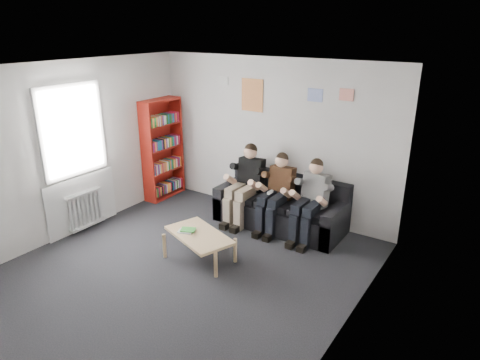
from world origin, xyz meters
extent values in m
plane|color=black|center=(0.00, 0.00, 0.00)|extent=(5.00, 5.00, 0.00)
plane|color=silver|center=(0.00, 0.00, 2.70)|extent=(5.00, 5.00, 0.00)
plane|color=white|center=(0.00, 2.50, 1.35)|extent=(4.50, 0.00, 4.50)
plane|color=white|center=(-2.25, 0.00, 1.35)|extent=(0.00, 5.00, 5.00)
plane|color=white|center=(2.25, 0.00, 1.35)|extent=(0.00, 5.00, 5.00)
cube|color=black|center=(0.43, 2.05, 0.20)|extent=(2.13, 0.87, 0.41)
cube|color=black|center=(0.43, 2.39, 0.62)|extent=(2.13, 0.19, 0.42)
cube|color=black|center=(-0.55, 2.05, 0.29)|extent=(0.17, 0.87, 0.58)
cube|color=black|center=(1.41, 2.05, 0.29)|extent=(0.17, 0.87, 0.58)
cube|color=black|center=(0.43, 1.98, 0.46)|extent=(1.78, 0.60, 0.10)
cube|color=maroon|center=(-2.09, 1.99, 0.95)|extent=(0.29, 0.86, 1.90)
cube|color=tan|center=(0.01, 0.46, 0.39)|extent=(1.02, 0.56, 0.04)
cylinder|color=tan|center=(-0.45, 0.23, 0.18)|extent=(0.05, 0.05, 0.37)
cylinder|color=tan|center=(0.47, 0.23, 0.18)|extent=(0.05, 0.05, 0.37)
cylinder|color=tan|center=(-0.45, 0.69, 0.18)|extent=(0.05, 0.05, 0.37)
cylinder|color=tan|center=(0.47, 0.69, 0.18)|extent=(0.05, 0.05, 0.37)
cube|color=silver|center=(-0.20, 0.41, 0.42)|extent=(0.20, 0.15, 0.02)
cube|color=green|center=(-0.18, 0.44, 0.43)|extent=(0.20, 0.15, 0.02)
cube|color=black|center=(-0.16, 2.11, 0.78)|extent=(0.41, 0.30, 0.58)
sphere|color=#E4AC8B|center=(-0.16, 2.07, 1.19)|extent=(0.23, 0.23, 0.23)
sphere|color=black|center=(-0.16, 2.08, 1.22)|extent=(0.22, 0.22, 0.22)
cube|color=#80715C|center=(-0.16, 1.80, 0.58)|extent=(0.37, 0.48, 0.16)
cube|color=#80715C|center=(-0.16, 1.57, 0.25)|extent=(0.35, 0.14, 0.50)
cube|color=black|center=(-0.16, 1.51, 0.05)|extent=(0.35, 0.27, 0.10)
cube|color=#55331C|center=(0.43, 2.10, 0.76)|extent=(0.39, 0.28, 0.54)
sphere|color=#E4AC8B|center=(0.43, 2.06, 1.14)|extent=(0.21, 0.21, 0.21)
sphere|color=black|center=(0.43, 2.08, 1.17)|extent=(0.20, 0.20, 0.20)
cube|color=black|center=(0.43, 1.81, 0.57)|extent=(0.35, 0.44, 0.14)
cube|color=black|center=(0.43, 1.60, 0.25)|extent=(0.33, 0.13, 0.50)
cube|color=black|center=(0.43, 1.54, 0.05)|extent=(0.33, 0.25, 0.10)
cube|color=white|center=(0.43, 1.71, 0.72)|extent=(0.04, 0.13, 0.04)
cube|color=silver|center=(1.03, 2.10, 0.77)|extent=(0.39, 0.28, 0.55)
sphere|color=#E4AC8B|center=(1.03, 2.06, 1.14)|extent=(0.21, 0.21, 0.21)
sphere|color=black|center=(1.03, 2.08, 1.18)|extent=(0.20, 0.20, 0.20)
cube|color=black|center=(1.03, 1.81, 0.57)|extent=(0.35, 0.44, 0.15)
cube|color=black|center=(1.03, 1.60, 0.25)|extent=(0.33, 0.14, 0.50)
cube|color=black|center=(1.03, 1.54, 0.05)|extent=(0.33, 0.25, 0.10)
cylinder|color=white|center=(-2.15, -0.08, 0.35)|extent=(0.06, 0.06, 0.60)
cylinder|color=white|center=(-2.15, 0.00, 0.35)|extent=(0.06, 0.06, 0.60)
cylinder|color=white|center=(-2.15, 0.08, 0.35)|extent=(0.06, 0.06, 0.60)
cylinder|color=white|center=(-2.15, 0.16, 0.35)|extent=(0.06, 0.06, 0.60)
cylinder|color=white|center=(-2.15, 0.24, 0.35)|extent=(0.06, 0.06, 0.60)
cylinder|color=white|center=(-2.15, 0.32, 0.35)|extent=(0.06, 0.06, 0.60)
cylinder|color=white|center=(-2.15, 0.40, 0.35)|extent=(0.06, 0.06, 0.60)
cylinder|color=white|center=(-2.15, 0.48, 0.35)|extent=(0.06, 0.06, 0.60)
cube|color=white|center=(-2.15, 0.20, 0.07)|extent=(0.10, 0.64, 0.04)
cube|color=white|center=(-2.15, 0.20, 0.63)|extent=(0.10, 0.64, 0.04)
cube|color=white|center=(-2.23, 0.20, 1.65)|extent=(0.02, 1.00, 1.30)
cube|color=white|center=(-2.22, 0.20, 2.33)|extent=(0.05, 1.12, 0.06)
cube|color=white|center=(-2.22, 0.20, 0.97)|extent=(0.05, 1.12, 0.06)
cube|color=white|center=(-2.22, 0.20, 0.45)|extent=(0.03, 1.30, 0.90)
cube|color=gold|center=(-0.40, 2.49, 2.05)|extent=(0.42, 0.01, 0.55)
cube|color=#436DE6|center=(0.75, 2.49, 2.15)|extent=(0.25, 0.01, 0.20)
cube|color=#D241A4|center=(1.25, 2.49, 2.20)|extent=(0.22, 0.01, 0.18)
cube|color=white|center=(-1.00, 2.49, 2.25)|extent=(0.20, 0.01, 0.14)
camera|label=1|loc=(3.47, -3.70, 3.19)|focal=32.00mm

